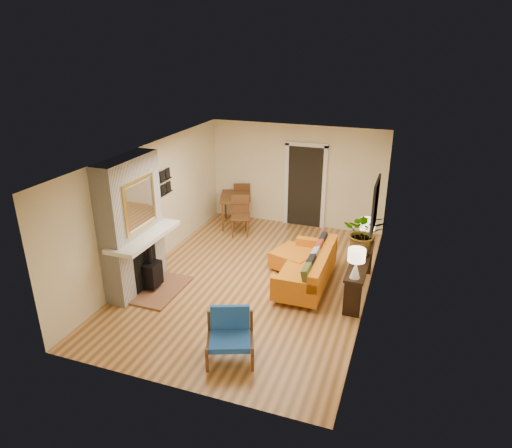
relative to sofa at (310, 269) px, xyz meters
The scene contains 10 objects.
room_shell 2.63m from the sofa, 102.09° to the left, with size 6.50×6.50×6.50m.
fireplace 3.47m from the sofa, 158.75° to the right, with size 1.09×1.68×2.60m.
sofa is the anchor object (origin of this frame).
ottoman 0.74m from the sofa, 130.54° to the left, with size 1.00×1.00×0.40m.
blue_chair 2.60m from the sofa, 104.49° to the right, with size 0.91×0.90×0.74m.
dining_table 3.51m from the sofa, 135.36° to the left, with size 1.17×1.85×0.98m.
console_table 0.97m from the sofa, ahead, with size 0.34×1.85×0.72m.
lamp_near 1.41m from the sofa, 38.74° to the right, with size 0.30×0.30×0.54m.
lamp_far 1.38m from the sofa, 36.35° to the left, with size 0.30×0.30×0.54m.
houseplant 1.26m from the sofa, 17.11° to the left, with size 0.76×0.66×0.84m, color #1E5919.
Camera 1 is at (2.79, -7.63, 4.54)m, focal length 32.00 mm.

